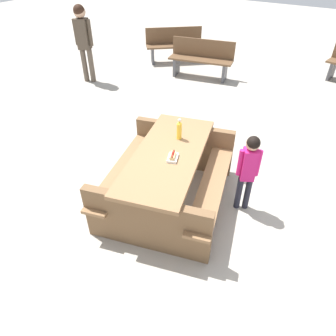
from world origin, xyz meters
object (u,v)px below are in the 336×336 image
Objects in this scene: child_in_coat at (249,165)px; hotdog_tray at (173,157)px; park_bench_far at (174,44)px; bystander_adult at (83,34)px; picnic_table at (168,173)px; soda_bottle at (179,130)px; park_bench_mid at (201,58)px.

hotdog_tray is at bearing -58.35° from child_in_coat.
park_bench_far is at bearing -139.81° from child_in_coat.
picnic_table is at bearing 56.85° from bystander_adult.
picnic_table is 0.97m from child_in_coat.
park_bench_mid is (-3.78, -1.63, -0.43)m from soda_bottle.
child_in_coat is 5.71m from park_bench_far.
hotdog_tray is 0.13× the size of bystander_adult.
bystander_adult is at bearing -51.29° from park_bench_mid.
picnic_table is at bearing 30.74° from park_bench_far.
park_bench_far is 2.55m from bystander_adult.
child_in_coat is (-0.46, 0.75, -0.10)m from hotdog_tray.
park_bench_mid is 1.11× the size of park_bench_far.
child_in_coat is at bearing 40.19° from park_bench_far.
soda_bottle is at bearing 60.29° from bystander_adult.
picnic_table is at bearing 8.83° from soda_bottle.
hotdog_tray is at bearing 21.64° from soda_bottle.
bystander_adult is (2.29, -0.94, 0.60)m from park_bench_far.
soda_bottle reaches higher than picnic_table.
picnic_table is 10.13× the size of hotdog_tray.
hotdog_tray is at bearing 23.19° from park_bench_mid.
picnic_table is at bearing -123.59° from hotdog_tray.
bystander_adult reaches higher than soda_bottle.
park_bench_far reaches higher than picnic_table.
child_in_coat is (-0.05, 0.91, -0.20)m from soda_bottle.
park_bench_mid is at bearing -157.76° from picnic_table.
picnic_table is 0.55m from soda_bottle.
child_in_coat is 0.64× the size of bystander_adult.
hotdog_tray is 4.57m from park_bench_mid.
child_in_coat is 5.07m from bystander_adult.
bystander_adult reaches higher than picnic_table.
picnic_table is at bearing 22.24° from park_bench_mid.
park_bench_mid reaches higher than picnic_table.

